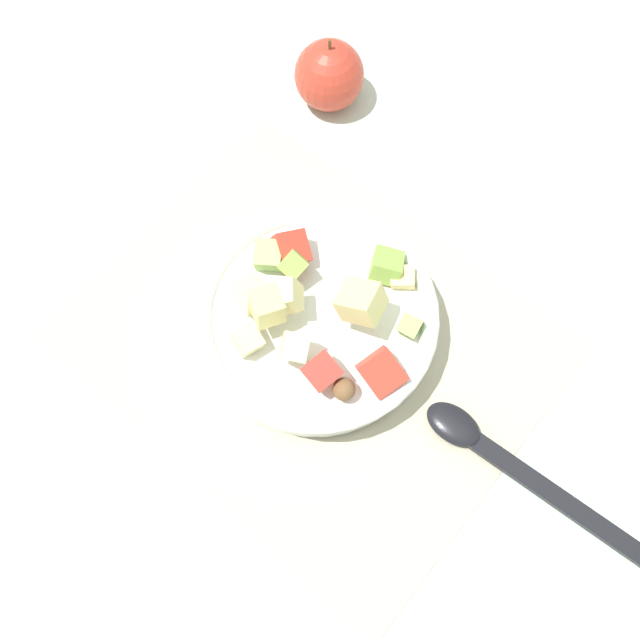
{
  "coord_description": "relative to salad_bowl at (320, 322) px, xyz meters",
  "views": [
    {
      "loc": [
        0.17,
        -0.19,
        0.65
      ],
      "look_at": [
        0.0,
        0.01,
        0.04
      ],
      "focal_mm": 38.24,
      "sensor_mm": 36.0,
      "label": 1
    }
  ],
  "objects": [
    {
      "name": "placemat",
      "position": [
        -0.0,
        -0.01,
        -0.04
      ],
      "size": [
        0.45,
        0.37,
        0.01
      ],
      "primitive_type": "cube",
      "color": "#BCB299",
      "rests_on": "ground_plane"
    },
    {
      "name": "ground_plane",
      "position": [
        -0.0,
        -0.01,
        -0.04
      ],
      "size": [
        2.4,
        2.4,
        0.0
      ],
      "primitive_type": "plane",
      "color": "silver"
    },
    {
      "name": "whole_apple",
      "position": [
        -0.19,
        0.24,
        0.0
      ],
      "size": [
        0.08,
        0.08,
        0.09
      ],
      "color": "#BC3828",
      "rests_on": "ground_plane"
    },
    {
      "name": "salad_bowl",
      "position": [
        0.0,
        0.0,
        0.0
      ],
      "size": [
        0.24,
        0.24,
        0.11
      ],
      "color": "white",
      "rests_on": "placemat"
    },
    {
      "name": "serving_spoon",
      "position": [
        0.21,
        0.01,
        -0.03
      ],
      "size": [
        0.24,
        0.04,
        0.01
      ],
      "color": "black",
      "rests_on": "placemat"
    }
  ]
}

